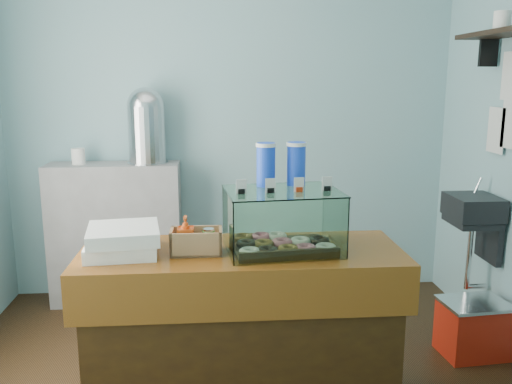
{
  "coord_description": "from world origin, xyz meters",
  "views": [
    {
      "loc": [
        -0.13,
        -2.82,
        1.73
      ],
      "look_at": [
        0.08,
        -0.15,
        1.17
      ],
      "focal_mm": 38.0,
      "sensor_mm": 36.0,
      "label": 1
    }
  ],
  "objects": [
    {
      "name": "room_shell",
      "position": [
        0.03,
        0.01,
        1.71
      ],
      "size": [
        3.54,
        3.04,
        2.82
      ],
      "color": "#84B5C1",
      "rests_on": "ground"
    },
    {
      "name": "counter",
      "position": [
        0.0,
        -0.25,
        0.46
      ],
      "size": [
        1.6,
        0.6,
        0.9
      ],
      "color": "#3E240C",
      "rests_on": "ground"
    },
    {
      "name": "back_shelf",
      "position": [
        -0.9,
        1.32,
        0.55
      ],
      "size": [
        1.0,
        0.32,
        1.1
      ],
      "primitive_type": "cube",
      "color": "#99999C",
      "rests_on": "ground"
    },
    {
      "name": "display_case",
      "position": [
        0.2,
        -0.23,
        1.07
      ],
      "size": [
        0.59,
        0.46,
        0.52
      ],
      "rotation": [
        0.0,
        0.0,
        0.1
      ],
      "color": "black",
      "rests_on": "counter"
    },
    {
      "name": "condiment_crate",
      "position": [
        -0.23,
        -0.28,
        0.97
      ],
      "size": [
        0.25,
        0.15,
        0.19
      ],
      "rotation": [
        0.0,
        0.0,
        -0.01
      ],
      "color": "tan",
      "rests_on": "counter"
    },
    {
      "name": "pastry_boxes",
      "position": [
        -0.58,
        -0.26,
        0.97
      ],
      "size": [
        0.38,
        0.38,
        0.13
      ],
      "rotation": [
        0.0,
        0.0,
        0.09
      ],
      "color": "white",
      "rests_on": "counter"
    },
    {
      "name": "coffee_urn",
      "position": [
        -0.63,
        1.33,
        1.4
      ],
      "size": [
        0.31,
        0.31,
        0.57
      ],
      "color": "silver",
      "rests_on": "back_shelf"
    },
    {
      "name": "red_cooler",
      "position": [
        1.5,
        0.26,
        0.18
      ],
      "size": [
        0.43,
        0.35,
        0.36
      ],
      "rotation": [
        0.0,
        0.0,
        0.09
      ],
      "color": "red",
      "rests_on": "ground"
    }
  ]
}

